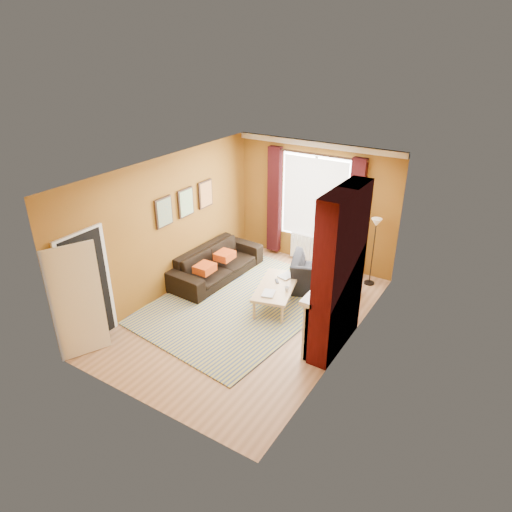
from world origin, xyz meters
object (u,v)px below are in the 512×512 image
Objects in this scene: sofa at (217,263)px; wicker_stool at (322,267)px; floor_lamp at (375,233)px; coffee_table at (276,288)px; armchair at (320,275)px.

wicker_stool is at bearing -53.56° from sofa.
floor_lamp reaches higher than wicker_stool.
sofa reaches higher than coffee_table.
sofa is at bearing -146.34° from wicker_stool.
armchair is at bearing -70.97° from sofa.
floor_lamp is (1.02, 0.21, 0.97)m from wicker_stool.
floor_lamp is (0.78, 0.86, 0.80)m from armchair.
sofa is 1.71m from coffee_table.
floor_lamp is at bearing 11.78° from wicker_stool.
armchair is 1.08m from coffee_table.
floor_lamp reaches higher than sofa.
wicker_stool is (0.25, 1.61, -0.19)m from coffee_table.
armchair reaches higher than coffee_table.
floor_lamp reaches higher than coffee_table.
sofa is 5.52× the size of wicker_stool.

